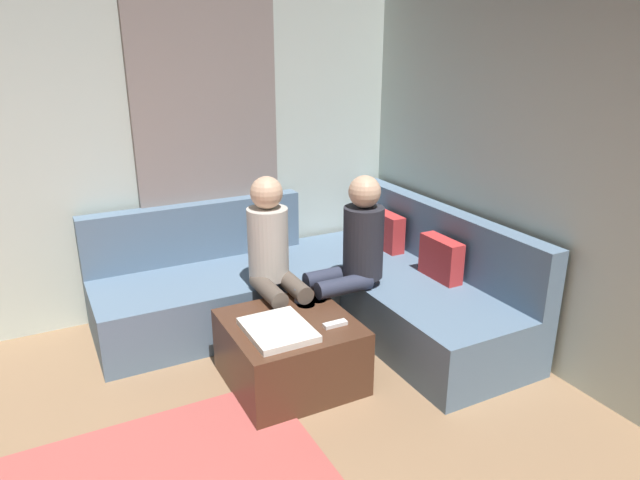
% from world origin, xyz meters
% --- Properties ---
extents(wall_left, '(0.12, 6.00, 2.70)m').
position_xyz_m(wall_left, '(-2.94, 0.00, 1.35)').
color(wall_left, silver).
rests_on(wall_left, ground_plane).
extents(curtain_panel, '(0.06, 1.10, 2.50)m').
position_xyz_m(curtain_panel, '(-2.84, 1.30, 1.25)').
color(curtain_panel, gray).
rests_on(curtain_panel, ground_plane).
extents(sectional_couch, '(2.10, 2.55, 0.87)m').
position_xyz_m(sectional_couch, '(-2.08, 1.88, 0.28)').
color(sectional_couch, slate).
rests_on(sectional_couch, ground_plane).
extents(ottoman, '(0.76, 0.76, 0.42)m').
position_xyz_m(ottoman, '(-1.47, 1.33, 0.21)').
color(ottoman, '#4C2D1E').
rests_on(ottoman, ground_plane).
extents(folded_blanket, '(0.44, 0.36, 0.04)m').
position_xyz_m(folded_blanket, '(-1.37, 1.21, 0.44)').
color(folded_blanket, white).
rests_on(folded_blanket, ottoman).
extents(coffee_mug, '(0.08, 0.08, 0.10)m').
position_xyz_m(coffee_mug, '(-1.69, 1.51, 0.47)').
color(coffee_mug, '#334C72').
rests_on(coffee_mug, ottoman).
extents(game_remote, '(0.05, 0.15, 0.02)m').
position_xyz_m(game_remote, '(-1.29, 1.55, 0.43)').
color(game_remote, white).
rests_on(game_remote, ottoman).
extents(person_on_couch_back, '(0.30, 0.60, 1.20)m').
position_xyz_m(person_on_couch_back, '(-1.75, 1.93, 0.66)').
color(person_on_couch_back, '#2D3347').
rests_on(person_on_couch_back, ground_plane).
extents(person_on_couch_side, '(0.60, 0.30, 1.20)m').
position_xyz_m(person_on_couch_side, '(-1.93, 1.44, 0.66)').
color(person_on_couch_side, brown).
rests_on(person_on_couch_side, ground_plane).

